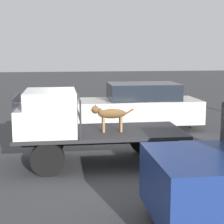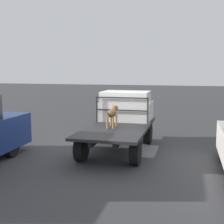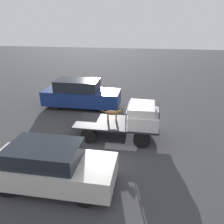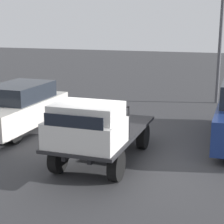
# 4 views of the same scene
# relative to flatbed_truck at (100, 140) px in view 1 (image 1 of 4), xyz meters

# --- Properties ---
(ground_plane) EXTENTS (80.00, 80.00, 0.00)m
(ground_plane) POSITION_rel_flatbed_truck_xyz_m (0.00, 0.00, -0.60)
(ground_plane) COLOR #38383A
(flatbed_truck) EXTENTS (4.12, 1.89, 0.83)m
(flatbed_truck) POSITION_rel_flatbed_truck_xyz_m (0.00, 0.00, 0.00)
(flatbed_truck) COLOR black
(flatbed_truck) RESTS_ON ground
(truck_cab) EXTENTS (1.41, 1.77, 1.02)m
(truck_cab) POSITION_rel_flatbed_truck_xyz_m (1.27, 0.00, 0.71)
(truck_cab) COLOR silver
(truck_cab) RESTS_ON flatbed_truck
(truck_headboard) EXTENTS (0.04, 1.77, 0.87)m
(truck_headboard) POSITION_rel_flatbed_truck_xyz_m (0.53, 0.00, 0.80)
(truck_headboard) COLOR #232326
(truck_headboard) RESTS_ON flatbed_truck
(dog) EXTENTS (1.08, 0.24, 0.68)m
(dog) POSITION_rel_flatbed_truck_xyz_m (-0.20, 0.13, 0.67)
(dog) COLOR #9E7547
(dog) RESTS_ON flatbed_truck
(parked_sedan) EXTENTS (4.43, 1.81, 1.64)m
(parked_sedan) POSITION_rel_flatbed_truck_xyz_m (-1.80, -3.92, 0.22)
(parked_sedan) COLOR black
(parked_sedan) RESTS_ON ground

